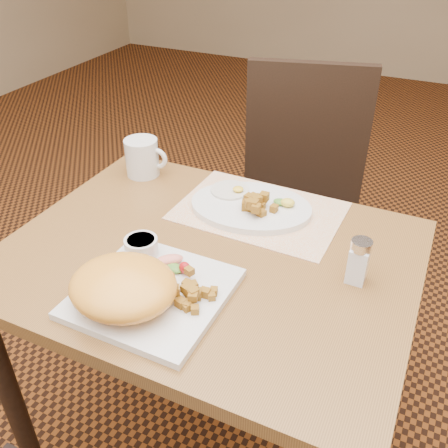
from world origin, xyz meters
TOP-DOWN VIEW (x-y plane):
  - ground at (0.00, 0.00)m, footprint 8.00×8.00m
  - table at (0.00, 0.00)m, footprint 0.90×0.70m
  - chair_far at (0.02, 0.67)m, footprint 0.51×0.52m
  - placemat at (0.04, 0.21)m, footprint 0.41×0.29m
  - plate_square at (-0.03, -0.17)m, footprint 0.28×0.28m
  - plate_oval at (0.02, 0.20)m, footprint 0.34×0.27m
  - hollandaise_mound at (-0.06, -0.22)m, footprint 0.21×0.19m
  - ramekin at (-0.12, -0.08)m, footprint 0.07×0.07m
  - garnish_sq at (-0.03, -0.09)m, footprint 0.09×0.06m
  - fried_egg at (-0.05, 0.24)m, footprint 0.10×0.10m
  - garnish_ov at (0.10, 0.23)m, footprint 0.06×0.04m
  - salt_shaker at (0.32, 0.04)m, footprint 0.04×0.04m
  - coffee_mug at (-0.33, 0.26)m, footprint 0.12×0.09m
  - home_fries_sq at (0.05, -0.16)m, footprint 0.11×0.10m
  - home_fries_ov at (0.04, 0.18)m, footprint 0.09×0.08m

SIDE VIEW (x-z plane):
  - ground at x=0.00m, z-range 0.00..0.00m
  - chair_far at x=0.02m, z-range 0.05..1.02m
  - table at x=0.00m, z-range 0.27..1.02m
  - placemat at x=0.04m, z-range 0.75..0.75m
  - plate_square at x=-0.03m, z-range 0.75..0.77m
  - plate_oval at x=0.02m, z-range 0.75..0.77m
  - fried_egg at x=-0.05m, z-range 0.76..0.78m
  - garnish_sq at x=-0.03m, z-range 0.76..0.79m
  - garnish_ov at x=0.10m, z-range 0.77..0.79m
  - home_fries_sq at x=0.05m, z-range 0.76..0.80m
  - home_fries_ov at x=0.04m, z-range 0.77..0.81m
  - ramekin at x=-0.12m, z-range 0.77..0.81m
  - salt_shaker at x=0.32m, z-range 0.75..0.85m
  - hollandaise_mound at x=-0.06m, z-range 0.76..0.84m
  - coffee_mug at x=-0.33m, z-range 0.75..0.85m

